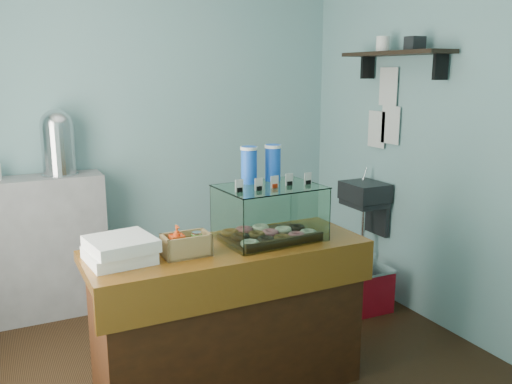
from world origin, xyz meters
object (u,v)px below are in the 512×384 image
red_cooler (364,289)px  display_case (267,209)px  coffee_urn (58,141)px  counter (229,318)px

red_cooler → display_case: bearing=-155.3°
display_case → coffee_urn: bearing=119.1°
display_case → red_cooler: 1.52m
display_case → coffee_urn: size_ratio=1.22×
counter → coffee_urn: bearing=113.7°
counter → red_cooler: bearing=20.7°
red_cooler → coffee_urn: bearing=154.8°
counter → coffee_urn: (-0.70, 1.58, 0.90)m
display_case → red_cooler: display_case is taller
display_case → red_cooler: size_ratio=1.48×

